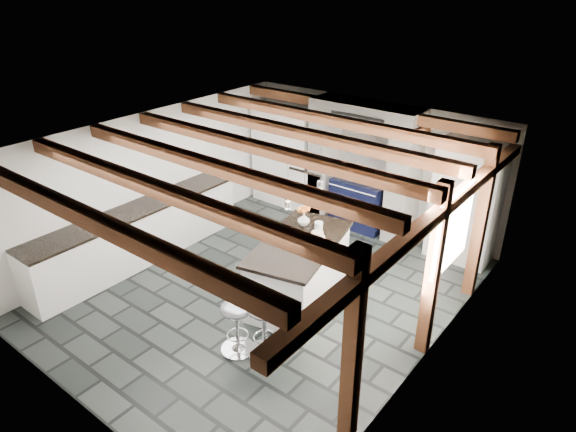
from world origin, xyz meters
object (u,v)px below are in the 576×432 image
Objects in this scene: range_cooker at (360,202)px; bar_stool_near at (265,318)px; bar_stool_far at (237,317)px; kitchen_island at (299,269)px.

range_cooker is 1.17× the size of bar_stool_near.
bar_stool_near reaches higher than bar_stool_far.
kitchen_island reaches higher than bar_stool_near.
bar_stool_far is at bearing -81.32° from range_cooker.
range_cooker reaches higher than bar_stool_near.
bar_stool_far is (0.60, -3.93, 0.04)m from range_cooker.
kitchen_island reaches higher than range_cooker.
bar_stool_far is (-0.30, -0.16, -0.03)m from bar_stool_near.
bar_stool_near is (0.40, -1.24, 0.06)m from kitchen_island.
range_cooker is 3.87m from bar_stool_near.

